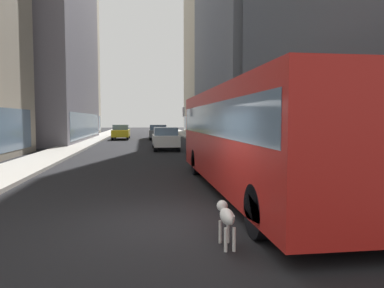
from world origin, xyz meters
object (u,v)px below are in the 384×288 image
at_px(transit_bus, 252,133).
at_px(car_grey_wagon, 158,132).
at_px(traffic_light_near, 314,111).
at_px(car_white_van, 165,138).
at_px(dalmatian_dog, 226,216).
at_px(car_yellow_taxi, 121,132).

height_order(transit_bus, car_grey_wagon, transit_bus).
bearing_deg(traffic_light_near, transit_bus, -171.26).
bearing_deg(car_grey_wagon, car_white_van, -90.00).
distance_m(car_grey_wagon, traffic_light_near, 28.81).
relative_size(car_white_van, dalmatian_dog, 4.42).
relative_size(dalmatian_dog, traffic_light_near, 0.28).
height_order(car_grey_wagon, car_yellow_taxi, same).
bearing_deg(transit_bus, dalmatian_dog, -112.09).
xyz_separation_m(transit_bus, car_grey_wagon, (-1.60, 28.85, -0.95)).
xyz_separation_m(transit_bus, car_white_van, (-1.60, 15.50, -0.96)).
relative_size(car_grey_wagon, traffic_light_near, 1.27).
relative_size(car_grey_wagon, dalmatian_dog, 4.49).
height_order(car_yellow_taxi, dalmatian_dog, car_yellow_taxi).
height_order(transit_bus, car_white_van, transit_bus).
bearing_deg(car_grey_wagon, car_yellow_taxi, 161.68).
xyz_separation_m(car_grey_wagon, car_yellow_taxi, (-4.00, 1.32, 0.00)).
height_order(car_yellow_taxi, traffic_light_near, traffic_light_near).
bearing_deg(dalmatian_dog, car_white_van, 89.40).
xyz_separation_m(car_grey_wagon, dalmatian_dog, (-0.21, -33.31, -0.31)).
bearing_deg(traffic_light_near, car_yellow_taxi, 104.46).
relative_size(transit_bus, car_yellow_taxi, 2.42).
bearing_deg(car_yellow_taxi, transit_bus, -79.49).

